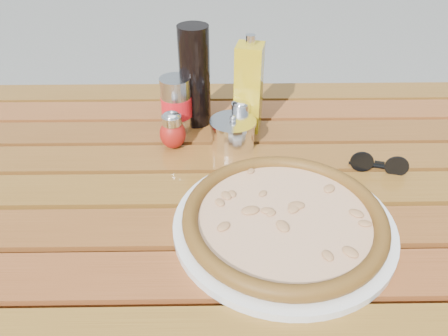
{
  "coord_description": "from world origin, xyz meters",
  "views": [
    {
      "loc": [
        -0.01,
        -0.63,
        1.25
      ],
      "look_at": [
        0.0,
        0.02,
        0.78
      ],
      "focal_mm": 35.0,
      "sensor_mm": 36.0,
      "label": 1
    }
  ],
  "objects_px": {
    "plate": "(283,225)",
    "dark_bottle": "(195,77)",
    "table": "(224,218)",
    "pizza": "(284,218)",
    "soda_can": "(177,105)",
    "oregano_shaker": "(240,118)",
    "olive_oil_cruet": "(249,88)",
    "parmesan_tin": "(233,133)",
    "pepper_shaker": "(172,130)",
    "sunglasses": "(379,164)"
  },
  "relations": [
    {
      "from": "table",
      "to": "pizza",
      "type": "bearing_deg",
      "value": -48.62
    },
    {
      "from": "pizza",
      "to": "plate",
      "type": "bearing_deg",
      "value": 0.0
    },
    {
      "from": "pepper_shaker",
      "to": "soda_can",
      "type": "bearing_deg",
      "value": 86.96
    },
    {
      "from": "oregano_shaker",
      "to": "parmesan_tin",
      "type": "xyz_separation_m",
      "value": [
        -0.02,
        -0.05,
        -0.01
      ]
    },
    {
      "from": "parmesan_tin",
      "to": "sunglasses",
      "type": "distance_m",
      "value": 0.29
    },
    {
      "from": "parmesan_tin",
      "to": "oregano_shaker",
      "type": "bearing_deg",
      "value": 70.35
    },
    {
      "from": "table",
      "to": "oregano_shaker",
      "type": "distance_m",
      "value": 0.23
    },
    {
      "from": "olive_oil_cruet",
      "to": "sunglasses",
      "type": "xyz_separation_m",
      "value": [
        0.24,
        -0.17,
        -0.08
      ]
    },
    {
      "from": "plate",
      "to": "sunglasses",
      "type": "distance_m",
      "value": 0.26
    },
    {
      "from": "table",
      "to": "pizza",
      "type": "height_order",
      "value": "pizza"
    },
    {
      "from": "pepper_shaker",
      "to": "sunglasses",
      "type": "distance_m",
      "value": 0.41
    },
    {
      "from": "soda_can",
      "to": "sunglasses",
      "type": "bearing_deg",
      "value": -23.11
    },
    {
      "from": "pizza",
      "to": "dark_bottle",
      "type": "height_order",
      "value": "dark_bottle"
    },
    {
      "from": "table",
      "to": "pepper_shaker",
      "type": "bearing_deg",
      "value": 126.22
    },
    {
      "from": "oregano_shaker",
      "to": "sunglasses",
      "type": "relative_size",
      "value": 0.74
    },
    {
      "from": "olive_oil_cruet",
      "to": "sunglasses",
      "type": "relative_size",
      "value": 1.89
    },
    {
      "from": "pizza",
      "to": "sunglasses",
      "type": "xyz_separation_m",
      "value": [
        0.2,
        0.16,
        -0.01
      ]
    },
    {
      "from": "table",
      "to": "parmesan_tin",
      "type": "relative_size",
      "value": 12.65
    },
    {
      "from": "oregano_shaker",
      "to": "olive_oil_cruet",
      "type": "height_order",
      "value": "olive_oil_cruet"
    },
    {
      "from": "oregano_shaker",
      "to": "soda_can",
      "type": "distance_m",
      "value": 0.14
    },
    {
      "from": "table",
      "to": "sunglasses",
      "type": "distance_m",
      "value": 0.32
    },
    {
      "from": "table",
      "to": "pizza",
      "type": "xyz_separation_m",
      "value": [
        0.1,
        -0.11,
        0.1
      ]
    },
    {
      "from": "plate",
      "to": "olive_oil_cruet",
      "type": "bearing_deg",
      "value": 96.96
    },
    {
      "from": "pizza",
      "to": "soda_can",
      "type": "xyz_separation_m",
      "value": [
        -0.2,
        0.33,
        0.04
      ]
    },
    {
      "from": "olive_oil_cruet",
      "to": "plate",
      "type": "bearing_deg",
      "value": -83.04
    },
    {
      "from": "table",
      "to": "plate",
      "type": "bearing_deg",
      "value": -48.62
    },
    {
      "from": "olive_oil_cruet",
      "to": "parmesan_tin",
      "type": "distance_m",
      "value": 0.11
    },
    {
      "from": "soda_can",
      "to": "oregano_shaker",
      "type": "bearing_deg",
      "value": -9.51
    },
    {
      "from": "table",
      "to": "pepper_shaker",
      "type": "relative_size",
      "value": 17.07
    },
    {
      "from": "oregano_shaker",
      "to": "soda_can",
      "type": "relative_size",
      "value": 0.68
    },
    {
      "from": "plate",
      "to": "dark_bottle",
      "type": "distance_m",
      "value": 0.4
    },
    {
      "from": "plate",
      "to": "oregano_shaker",
      "type": "height_order",
      "value": "oregano_shaker"
    },
    {
      "from": "table",
      "to": "parmesan_tin",
      "type": "xyz_separation_m",
      "value": [
        0.02,
        0.14,
        0.11
      ]
    },
    {
      "from": "plate",
      "to": "olive_oil_cruet",
      "type": "distance_m",
      "value": 0.34
    },
    {
      "from": "dark_bottle",
      "to": "pepper_shaker",
      "type": "bearing_deg",
      "value": -112.95
    },
    {
      "from": "oregano_shaker",
      "to": "parmesan_tin",
      "type": "height_order",
      "value": "oregano_shaker"
    },
    {
      "from": "soda_can",
      "to": "parmesan_tin",
      "type": "height_order",
      "value": "soda_can"
    },
    {
      "from": "table",
      "to": "soda_can",
      "type": "distance_m",
      "value": 0.27
    },
    {
      "from": "sunglasses",
      "to": "pizza",
      "type": "bearing_deg",
      "value": -127.3
    },
    {
      "from": "pizza",
      "to": "dark_bottle",
      "type": "relative_size",
      "value": 1.6
    },
    {
      "from": "oregano_shaker",
      "to": "parmesan_tin",
      "type": "bearing_deg",
      "value": -109.65
    },
    {
      "from": "dark_bottle",
      "to": "oregano_shaker",
      "type": "bearing_deg",
      "value": -28.23
    },
    {
      "from": "pizza",
      "to": "olive_oil_cruet",
      "type": "distance_m",
      "value": 0.34
    },
    {
      "from": "oregano_shaker",
      "to": "sunglasses",
      "type": "xyz_separation_m",
      "value": [
        0.26,
        -0.15,
        -0.02
      ]
    },
    {
      "from": "pizza",
      "to": "pepper_shaker",
      "type": "bearing_deg",
      "value": 128.54
    },
    {
      "from": "dark_bottle",
      "to": "olive_oil_cruet",
      "type": "relative_size",
      "value": 1.05
    },
    {
      "from": "plate",
      "to": "dark_bottle",
      "type": "relative_size",
      "value": 1.64
    },
    {
      "from": "dark_bottle",
      "to": "pizza",
      "type": "bearing_deg",
      "value": -66.41
    },
    {
      "from": "olive_oil_cruet",
      "to": "sunglasses",
      "type": "height_order",
      "value": "olive_oil_cruet"
    },
    {
      "from": "table",
      "to": "pizza",
      "type": "distance_m",
      "value": 0.17
    }
  ]
}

